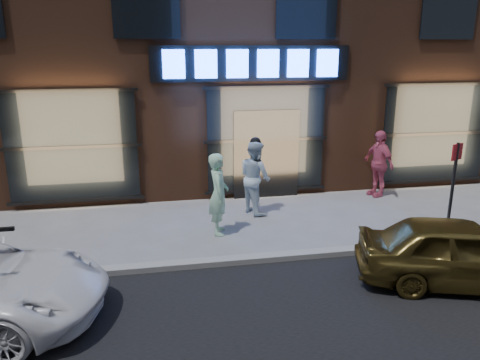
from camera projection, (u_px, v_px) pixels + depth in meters
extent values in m
plane|color=slate|center=(312.00, 257.00, 9.30)|extent=(90.00, 90.00, 0.00)
cube|color=gray|center=(312.00, 254.00, 9.29)|extent=(60.00, 0.25, 0.12)
cube|color=#54301E|center=(239.00, 15.00, 15.47)|extent=(30.00, 8.00, 10.00)
cube|color=black|center=(252.00, 63.00, 11.96)|extent=(5.20, 0.06, 0.90)
cube|color=black|center=(266.00, 154.00, 12.67)|extent=(1.80, 0.10, 2.40)
cube|color=#FFBF72|center=(72.00, 147.00, 11.73)|extent=(3.00, 0.04, 2.60)
cube|color=black|center=(72.00, 147.00, 11.69)|extent=(3.20, 0.06, 2.80)
cube|color=#FFBF72|center=(266.00, 140.00, 12.62)|extent=(3.00, 0.04, 2.60)
cube|color=black|center=(266.00, 140.00, 12.58)|extent=(3.20, 0.06, 2.80)
cube|color=#FFBF72|center=(434.00, 133.00, 13.50)|extent=(3.00, 0.04, 2.60)
cube|color=black|center=(435.00, 134.00, 13.47)|extent=(3.20, 0.06, 2.80)
cube|color=black|center=(146.00, 4.00, 11.10)|extent=(1.60, 0.06, 1.60)
cube|color=black|center=(307.00, 6.00, 11.81)|extent=(1.60, 0.06, 1.60)
cube|color=black|center=(450.00, 8.00, 12.52)|extent=(1.60, 0.06, 1.60)
cube|color=#2659FF|center=(174.00, 64.00, 11.54)|extent=(0.55, 0.12, 0.70)
cube|color=#2659FF|center=(206.00, 64.00, 11.68)|extent=(0.55, 0.12, 0.70)
cube|color=#2659FF|center=(237.00, 64.00, 11.82)|extent=(0.55, 0.12, 0.70)
cube|color=#2659FF|center=(268.00, 63.00, 11.97)|extent=(0.55, 0.12, 0.70)
cube|color=#2659FF|center=(298.00, 63.00, 12.11)|extent=(0.55, 0.12, 0.70)
cube|color=#2659FF|center=(327.00, 63.00, 12.25)|extent=(0.55, 0.12, 0.70)
imported|color=#B7F0CF|center=(219.00, 194.00, 10.24)|extent=(0.51, 0.71, 1.83)
imported|color=white|center=(255.00, 177.00, 11.55)|extent=(0.97, 1.08, 1.83)
imported|color=#D35671|center=(378.00, 163.00, 12.87)|extent=(0.71, 1.16, 1.84)
imported|color=brown|center=(462.00, 253.00, 8.09)|extent=(3.78, 2.40, 1.20)
cylinder|color=#262628|center=(452.00, 192.00, 9.86)|extent=(0.07, 0.07, 2.13)
cube|color=#B4141B|center=(457.00, 152.00, 9.61)|extent=(0.32, 0.17, 0.34)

